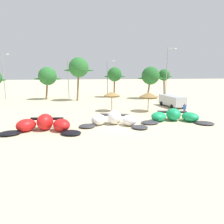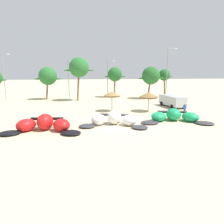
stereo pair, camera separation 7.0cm
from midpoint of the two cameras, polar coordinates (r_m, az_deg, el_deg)
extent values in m
plane|color=beige|center=(21.79, 3.54, -3.54)|extent=(260.00, 260.00, 0.00)
ellipsoid|color=black|center=(20.43, -27.48, -5.42)|extent=(2.25, 1.94, 0.32)
ellipsoid|color=red|center=(20.87, -23.53, -3.48)|extent=(2.48, 2.50, 1.20)
ellipsoid|color=red|center=(20.63, -18.71, -2.70)|extent=(1.80, 2.16, 1.61)
ellipsoid|color=red|center=(19.82, -14.31, -3.63)|extent=(2.28, 2.46, 1.20)
ellipsoid|color=black|center=(18.64, -11.73, -5.87)|extent=(2.46, 2.29, 0.32)
cylinder|color=black|center=(21.23, -18.19, -1.85)|extent=(3.30, 0.73, 0.30)
cube|color=black|center=(20.45, -18.87, -2.83)|extent=(1.28, 0.86, 0.04)
ellipsoid|color=#333338|center=(20.65, -7.16, -4.01)|extent=(1.85, 1.69, 0.31)
ellipsoid|color=white|center=(21.41, -3.80, -2.22)|extent=(2.26, 2.25, 1.15)
ellipsoid|color=white|center=(21.59, 0.72, -1.53)|extent=(1.86, 2.00, 1.55)
ellipsoid|color=white|center=(21.18, 5.13, -2.40)|extent=(2.02, 2.12, 1.15)
ellipsoid|color=#333338|center=(20.26, 8.13, -4.35)|extent=(2.24, 2.19, 0.31)
cylinder|color=#333338|center=(22.14, 0.83, -0.82)|extent=(3.16, 1.03, 0.29)
cube|color=#333338|center=(21.43, 0.69, -1.63)|extent=(1.27, 0.86, 0.04)
ellipsoid|color=#333338|center=(22.38, 11.00, -2.95)|extent=(2.25, 1.93, 0.29)
ellipsoid|color=#199E5B|center=(23.64, 13.42, -1.30)|extent=(2.61, 2.60, 1.07)
ellipsoid|color=#199E5B|center=(24.43, 17.45, -0.66)|extent=(2.03, 2.33, 1.44)
ellipsoid|color=#199E5B|center=(24.57, 21.81, -1.34)|extent=(2.32, 2.52, 1.07)
ellipsoid|color=#333338|center=(23.96, 25.29, -2.90)|extent=(2.60, 2.47, 0.29)
cylinder|color=#333338|center=(25.08, 17.08, 0.04)|extent=(3.49, 1.02, 0.32)
cube|color=#333338|center=(24.24, 17.57, -0.76)|extent=(1.39, 0.98, 0.04)
cylinder|color=brown|center=(28.68, 0.05, 2.53)|extent=(0.10, 0.10, 2.33)
cone|color=olive|center=(28.49, 0.05, 5.39)|extent=(2.39, 2.39, 0.55)
cylinder|color=olive|center=(28.54, 0.05, 4.64)|extent=(2.27, 2.27, 0.20)
cylinder|color=brown|center=(29.01, 10.53, 2.26)|extent=(0.10, 0.10, 2.16)
cone|color=olive|center=(28.82, 10.64, 5.04)|extent=(2.65, 2.65, 0.67)
cylinder|color=brown|center=(28.87, 10.61, 4.18)|extent=(2.52, 2.52, 0.20)
cube|color=#B2B7BC|center=(33.77, 17.10, 3.26)|extent=(2.61, 5.37, 1.50)
cube|color=black|center=(34.93, 15.87, 4.03)|extent=(2.10, 1.52, 0.56)
cylinder|color=black|center=(34.72, 14.21, 2.38)|extent=(0.32, 0.70, 0.68)
cylinder|color=black|center=(35.75, 17.00, 2.49)|extent=(0.32, 0.70, 0.68)
cylinder|color=black|center=(32.02, 17.05, 1.47)|extent=(0.32, 0.70, 0.68)
cylinder|color=black|center=(33.14, 19.97, 1.61)|extent=(0.32, 0.70, 0.68)
cylinder|color=#383842|center=(27.53, 20.29, -0.14)|extent=(0.24, 0.24, 0.85)
cube|color=#2D51A8|center=(27.40, 20.39, 1.30)|extent=(0.36, 0.22, 0.56)
sphere|color=#9E7051|center=(27.34, 20.45, 2.11)|extent=(0.20, 0.20, 0.20)
ellipsoid|color=#236028|center=(41.87, -29.48, 8.09)|extent=(2.11, 0.50, 0.36)
cylinder|color=brown|center=(43.18, -18.20, 6.65)|extent=(0.91, 0.36, 4.81)
sphere|color=#286B2D|center=(43.02, -18.03, 9.86)|extent=(3.70, 3.70, 3.70)
ellipsoid|color=#286B2D|center=(43.29, -19.94, 9.00)|extent=(2.59, 0.50, 0.36)
ellipsoid|color=#286B2D|center=(42.83, -16.01, 9.22)|extent=(2.59, 0.50, 0.36)
cylinder|color=brown|center=(39.76, -9.68, 7.93)|extent=(0.83, 0.36, 6.52)
sphere|color=#286B2D|center=(39.69, -9.49, 12.63)|extent=(3.84, 3.84, 3.84)
ellipsoid|color=#286B2D|center=(39.73, -11.73, 11.72)|extent=(2.69, 0.50, 0.36)
ellipsoid|color=#286B2D|center=(39.70, -7.20, 11.87)|extent=(2.69, 0.50, 0.36)
cylinder|color=brown|center=(44.62, 0.82, 7.56)|extent=(0.43, 0.36, 5.11)
sphere|color=#236028|center=(44.52, 0.88, 10.84)|extent=(3.14, 3.14, 3.14)
ellipsoid|color=#236028|center=(44.34, -0.75, 10.23)|extent=(2.20, 0.50, 0.36)
ellipsoid|color=#236028|center=(44.76, 2.49, 10.23)|extent=(2.20, 0.50, 0.36)
cylinder|color=brown|center=(42.84, 10.78, 7.04)|extent=(0.88, 0.36, 4.88)
sphere|color=#236028|center=(42.81, 11.24, 10.28)|extent=(3.75, 3.75, 3.75)
ellipsoid|color=#236028|center=(42.34, 9.27, 9.57)|extent=(2.63, 0.50, 0.36)
ellipsoid|color=#236028|center=(43.36, 13.10, 9.47)|extent=(2.63, 0.50, 0.36)
cylinder|color=brown|center=(47.49, 14.99, 7.33)|extent=(0.69, 0.36, 4.97)
sphere|color=#236028|center=(47.32, 14.96, 10.33)|extent=(2.64, 2.64, 2.64)
ellipsoid|color=#236028|center=(46.92, 13.74, 9.90)|extent=(1.85, 0.50, 0.36)
ellipsoid|color=#236028|center=(47.76, 16.11, 9.80)|extent=(1.85, 0.50, 0.36)
cylinder|color=gray|center=(47.26, -28.77, 8.97)|extent=(0.18, 0.18, 9.35)
cylinder|color=gray|center=(47.18, -28.58, 14.51)|extent=(1.26, 0.10, 0.10)
ellipsoid|color=silver|center=(46.98, -27.83, 14.60)|extent=(0.56, 0.24, 0.20)
cylinder|color=gray|center=(43.20, -12.40, 9.12)|extent=(0.18, 0.18, 8.05)
cylinder|color=gray|center=(43.19, -11.66, 14.30)|extent=(1.42, 0.10, 0.10)
ellipsoid|color=silver|center=(43.16, -10.69, 14.33)|extent=(0.56, 0.24, 0.20)
cylinder|color=gray|center=(45.75, -1.22, 9.60)|extent=(0.18, 0.18, 8.20)
cylinder|color=gray|center=(45.88, -0.33, 14.54)|extent=(1.43, 0.10, 0.10)
ellipsoid|color=silver|center=(45.99, 0.58, 14.53)|extent=(0.56, 0.24, 0.20)
cylinder|color=gray|center=(45.14, 15.67, 10.74)|extent=(0.18, 0.18, 10.69)
cylinder|color=gray|center=(45.77, 17.08, 17.19)|extent=(1.74, 0.10, 0.10)
ellipsoid|color=silver|center=(46.14, 18.10, 17.08)|extent=(0.56, 0.24, 0.20)
camera|label=1|loc=(0.03, -89.91, 0.02)|focal=31.57mm
camera|label=2|loc=(0.03, 90.09, -0.02)|focal=31.57mm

